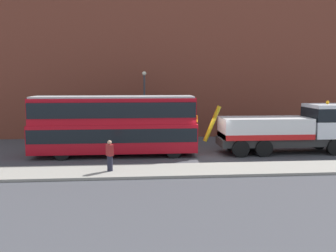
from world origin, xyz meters
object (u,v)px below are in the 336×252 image
Objects in this scene: recovery_tow_truck at (289,128)px; pedestrian_onlooker at (110,156)px; street_lamp at (144,100)px; double_decker_bus at (114,123)px.

recovery_tow_truck is 13.01m from pedestrian_onlooker.
street_lamp is at bearing 42.30° from pedestrian_onlooker.
pedestrian_onlooker is (-12.12, -4.67, -0.77)m from recovery_tow_truck.
pedestrian_onlooker is 11.17m from street_lamp.
street_lamp is (2.10, 10.69, 2.49)m from pedestrian_onlooker.
recovery_tow_truck is 11.81m from street_lamp.
double_decker_bus is at bearing -109.58° from street_lamp.
pedestrian_onlooker is (0.04, -4.67, -1.25)m from double_decker_bus.
recovery_tow_truck is 12.17m from double_decker_bus.
double_decker_bus is at bearing 179.81° from recovery_tow_truck.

